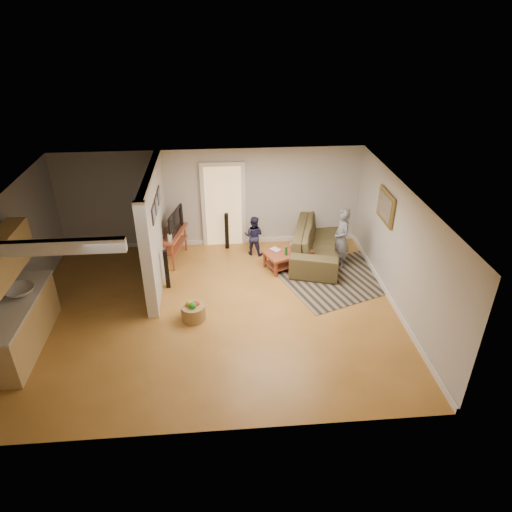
# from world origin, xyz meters

# --- Properties ---
(ground) EXTENTS (7.50, 7.50, 0.00)m
(ground) POSITION_xyz_m (0.00, 0.00, 0.00)
(ground) COLOR olive
(ground) RESTS_ON ground
(room_shell) EXTENTS (7.54, 6.02, 2.52)m
(room_shell) POSITION_xyz_m (-1.07, 0.43, 1.46)
(room_shell) COLOR beige
(room_shell) RESTS_ON ground
(area_rug) EXTENTS (3.04, 2.63, 0.01)m
(area_rug) POSITION_xyz_m (2.92, 0.96, 0.01)
(area_rug) COLOR black
(area_rug) RESTS_ON ground
(sofa) EXTENTS (1.83, 2.99, 0.82)m
(sofa) POSITION_xyz_m (2.60, 2.20, 0.00)
(sofa) COLOR #443F22
(sofa) RESTS_ON ground
(coffee_table) EXTENTS (1.24, 1.01, 0.64)m
(coffee_table) POSITION_xyz_m (1.77, 1.65, 0.33)
(coffee_table) COLOR maroon
(coffee_table) RESTS_ON ground
(tv_console) EXTENTS (0.71, 1.26, 1.03)m
(tv_console) POSITION_xyz_m (-0.94, 2.19, 0.68)
(tv_console) COLOR maroon
(tv_console) RESTS_ON ground
(speaker_left) EXTENTS (0.10, 0.10, 0.92)m
(speaker_left) POSITION_xyz_m (-1.00, 0.98, 0.46)
(speaker_left) COLOR black
(speaker_left) RESTS_ON ground
(speaker_right) EXTENTS (0.11, 0.11, 0.96)m
(speaker_right) POSITION_xyz_m (0.36, 2.70, 0.48)
(speaker_right) COLOR black
(speaker_right) RESTS_ON ground
(toy_basket) EXTENTS (0.49, 0.49, 0.43)m
(toy_basket) POSITION_xyz_m (-0.40, -0.23, 0.18)
(toy_basket) COLOR olive
(toy_basket) RESTS_ON ground
(child) EXTENTS (0.41, 0.57, 1.46)m
(child) POSITION_xyz_m (3.00, 1.59, 0.00)
(child) COLOR slate
(child) RESTS_ON ground
(toddler) EXTENTS (0.59, 0.53, 1.01)m
(toddler) POSITION_xyz_m (1.01, 2.34, 0.00)
(toddler) COLOR #202043
(toddler) RESTS_ON ground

